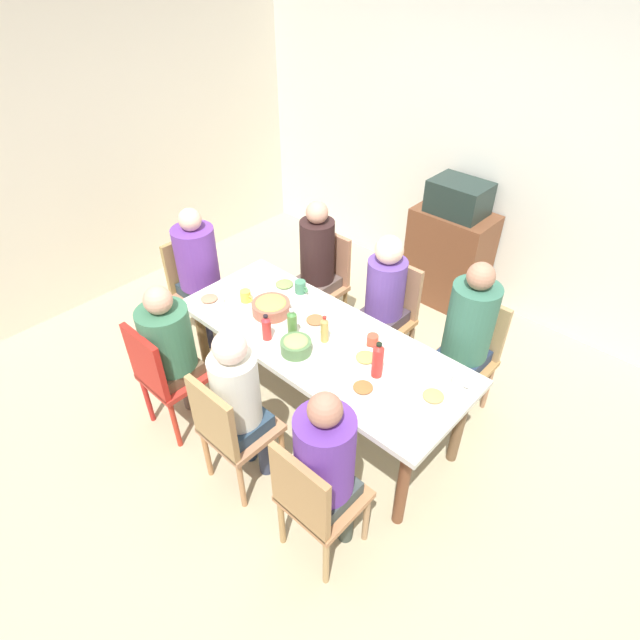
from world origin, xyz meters
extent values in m
plane|color=tan|center=(0.00, 0.00, 0.00)|extent=(6.26, 6.26, 0.00)
cube|color=silver|center=(0.00, 2.20, 1.30)|extent=(5.46, 0.12, 2.60)
cube|color=beige|center=(-2.67, 0.00, 1.30)|extent=(0.12, 4.52, 2.60)
cube|color=silver|center=(0.00, 0.00, 0.71)|extent=(2.06, 0.82, 0.04)
cylinder|color=brown|center=(-0.93, -0.31, 0.34)|extent=(0.07, 0.07, 0.69)
cylinder|color=brown|center=(0.93, -0.31, 0.34)|extent=(0.07, 0.07, 0.69)
cylinder|color=brown|center=(-0.93, 0.31, 0.34)|extent=(0.07, 0.07, 0.69)
cylinder|color=brown|center=(0.93, 0.31, 0.34)|extent=(0.07, 0.07, 0.69)
cube|color=#B2785A|center=(-1.33, 0.00, 0.44)|extent=(0.40, 0.40, 0.04)
cylinder|color=tan|center=(-1.50, 0.17, 0.21)|extent=(0.04, 0.04, 0.43)
cylinder|color=#AA8849|center=(-1.50, -0.17, 0.21)|extent=(0.04, 0.04, 0.43)
cylinder|color=#AC864D|center=(-1.16, 0.17, 0.21)|extent=(0.04, 0.04, 0.43)
cylinder|color=#B58448|center=(-1.16, -0.17, 0.21)|extent=(0.04, 0.04, 0.43)
cube|color=#A5874D|center=(-1.51, 0.00, 0.68)|extent=(0.04, 0.38, 0.45)
cylinder|color=#272942|center=(-1.23, 0.08, 0.23)|extent=(0.09, 0.09, 0.45)
cylinder|color=#2B2D44|center=(-1.23, -0.08, 0.23)|extent=(0.09, 0.09, 0.45)
cube|color=#2A3B44|center=(-1.33, 0.00, 0.50)|extent=(0.30, 0.30, 0.10)
cylinder|color=#68389D|center=(-1.33, 0.00, 0.80)|extent=(0.33, 0.33, 0.50)
sphere|color=beige|center=(-1.33, 0.00, 1.13)|extent=(0.18, 0.18, 0.18)
cube|color=#B27B47|center=(0.00, 0.71, 0.44)|extent=(0.40, 0.40, 0.04)
cylinder|color=#A57D58|center=(0.17, 0.88, 0.21)|extent=(0.04, 0.04, 0.43)
cylinder|color=#AD8057|center=(-0.17, 0.88, 0.21)|extent=(0.04, 0.04, 0.43)
cylinder|color=tan|center=(0.17, 0.54, 0.21)|extent=(0.04, 0.04, 0.43)
cylinder|color=#AA7E5B|center=(-0.17, 0.54, 0.21)|extent=(0.04, 0.04, 0.43)
cube|color=#A87B57|center=(0.00, 0.89, 0.68)|extent=(0.38, 0.04, 0.45)
cylinder|color=#40384B|center=(0.08, 0.61, 0.23)|extent=(0.09, 0.09, 0.45)
cylinder|color=#3B4040|center=(-0.08, 0.61, 0.23)|extent=(0.09, 0.09, 0.45)
cube|color=#423640|center=(0.00, 0.71, 0.50)|extent=(0.30, 0.30, 0.10)
cylinder|color=#60419B|center=(0.00, 0.71, 0.77)|extent=(0.29, 0.29, 0.45)
sphere|color=beige|center=(0.00, 0.71, 1.09)|extent=(0.21, 0.21, 0.21)
cube|color=red|center=(-0.69, -0.71, 0.44)|extent=(0.40, 0.40, 0.04)
cylinder|color=#B4231F|center=(-0.86, -0.88, 0.21)|extent=(0.04, 0.04, 0.43)
cylinder|color=red|center=(-0.52, -0.88, 0.21)|extent=(0.04, 0.04, 0.43)
cylinder|color=#AF3623|center=(-0.86, -0.54, 0.21)|extent=(0.04, 0.04, 0.43)
cylinder|color=#AF3721|center=(-0.52, -0.54, 0.21)|extent=(0.04, 0.04, 0.43)
cube|color=red|center=(-0.69, -0.89, 0.68)|extent=(0.38, 0.04, 0.45)
cylinder|color=brown|center=(-0.77, -0.61, 0.23)|extent=(0.09, 0.09, 0.45)
cylinder|color=#4F4536|center=(-0.61, -0.61, 0.23)|extent=(0.09, 0.09, 0.45)
cube|color=brown|center=(-0.69, -0.71, 0.50)|extent=(0.30, 0.30, 0.10)
cylinder|color=#386E4F|center=(-0.69, -0.71, 0.77)|extent=(0.33, 0.33, 0.44)
sphere|color=tan|center=(-0.69, -0.71, 1.07)|extent=(0.18, 0.18, 0.18)
cube|color=#B17C58|center=(0.00, -0.71, 0.44)|extent=(0.40, 0.40, 0.04)
cylinder|color=#B57A49|center=(-0.17, -0.88, 0.21)|extent=(0.04, 0.04, 0.43)
cylinder|color=#B47F53|center=(0.17, -0.88, 0.21)|extent=(0.04, 0.04, 0.43)
cylinder|color=#AB834B|center=(-0.17, -0.54, 0.21)|extent=(0.04, 0.04, 0.43)
cylinder|color=#AE7A49|center=(0.17, -0.54, 0.21)|extent=(0.04, 0.04, 0.43)
cube|color=#A98452|center=(0.00, -0.89, 0.68)|extent=(0.38, 0.04, 0.45)
cylinder|color=#253750|center=(-0.08, -0.61, 0.23)|extent=(0.09, 0.09, 0.45)
cylinder|color=#2D3349|center=(0.08, -0.61, 0.23)|extent=(0.09, 0.09, 0.45)
cube|color=#273C50|center=(0.00, -0.71, 0.50)|extent=(0.30, 0.30, 0.10)
cylinder|color=silver|center=(0.00, -0.71, 0.78)|extent=(0.28, 0.28, 0.46)
sphere|color=beige|center=(0.00, -0.71, 1.10)|extent=(0.19, 0.19, 0.19)
cube|color=#B47A4E|center=(0.69, -0.71, 0.44)|extent=(0.40, 0.40, 0.04)
cylinder|color=#AA824E|center=(0.52, -0.88, 0.21)|extent=(0.04, 0.04, 0.43)
cylinder|color=tan|center=(0.86, -0.88, 0.21)|extent=(0.04, 0.04, 0.43)
cylinder|color=tan|center=(0.52, -0.54, 0.21)|extent=(0.04, 0.04, 0.43)
cylinder|color=#A88058|center=(0.86, -0.54, 0.21)|extent=(0.04, 0.04, 0.43)
cube|color=#A87D4C|center=(0.69, -0.89, 0.68)|extent=(0.38, 0.04, 0.45)
cylinder|color=#3D353D|center=(0.61, -0.61, 0.23)|extent=(0.09, 0.09, 0.45)
cylinder|color=#3A4239|center=(0.77, -0.61, 0.23)|extent=(0.09, 0.09, 0.45)
cube|color=#3A4442|center=(0.69, -0.71, 0.50)|extent=(0.30, 0.30, 0.10)
cylinder|color=#5D319B|center=(0.69, -0.71, 0.80)|extent=(0.31, 0.31, 0.50)
sphere|color=#A9705A|center=(0.69, -0.71, 1.13)|extent=(0.17, 0.17, 0.17)
cube|color=#AC7F47|center=(0.69, 0.71, 0.44)|extent=(0.40, 0.40, 0.04)
cylinder|color=#A47654|center=(0.86, 0.88, 0.21)|extent=(0.04, 0.04, 0.43)
cylinder|color=#A87D4C|center=(0.52, 0.88, 0.21)|extent=(0.04, 0.04, 0.43)
cylinder|color=#B2854D|center=(0.86, 0.54, 0.21)|extent=(0.04, 0.04, 0.43)
cylinder|color=#A97954|center=(0.52, 0.54, 0.21)|extent=(0.04, 0.04, 0.43)
cube|color=tan|center=(0.69, 0.89, 0.68)|extent=(0.38, 0.04, 0.45)
cylinder|color=navy|center=(0.77, 0.61, 0.23)|extent=(0.09, 0.09, 0.45)
cylinder|color=#2D3749|center=(0.61, 0.61, 0.23)|extent=(0.09, 0.09, 0.45)
cube|color=#24324B|center=(0.69, 0.71, 0.50)|extent=(0.30, 0.30, 0.10)
cylinder|color=#356A55|center=(0.69, 0.71, 0.82)|extent=(0.31, 0.31, 0.55)
sphere|color=#A8775D|center=(0.69, 0.71, 1.18)|extent=(0.18, 0.18, 0.18)
cube|color=#AF7C55|center=(-0.69, 0.71, 0.44)|extent=(0.40, 0.40, 0.04)
cylinder|color=#A37D48|center=(-0.52, 0.88, 0.21)|extent=(0.04, 0.04, 0.43)
cylinder|color=tan|center=(-0.86, 0.88, 0.21)|extent=(0.04, 0.04, 0.43)
cylinder|color=tan|center=(-0.52, 0.54, 0.21)|extent=(0.04, 0.04, 0.43)
cylinder|color=tan|center=(-0.86, 0.54, 0.21)|extent=(0.04, 0.04, 0.43)
cube|color=tan|center=(-0.69, 0.89, 0.68)|extent=(0.38, 0.04, 0.45)
cylinder|color=#524D3F|center=(-0.61, 0.61, 0.23)|extent=(0.09, 0.09, 0.45)
cylinder|color=brown|center=(-0.77, 0.61, 0.23)|extent=(0.09, 0.09, 0.45)
cube|color=brown|center=(-0.69, 0.71, 0.50)|extent=(0.30, 0.30, 0.10)
cylinder|color=#2F1C1C|center=(-0.69, 0.71, 0.81)|extent=(0.28, 0.28, 0.52)
sphere|color=tan|center=(-0.69, 0.71, 1.15)|extent=(0.17, 0.17, 0.17)
cylinder|color=white|center=(0.36, 0.03, 0.74)|extent=(0.23, 0.23, 0.01)
ellipsoid|color=tan|center=(0.36, 0.03, 0.76)|extent=(0.13, 0.13, 0.02)
cylinder|color=silver|center=(0.85, 0.04, 0.74)|extent=(0.22, 0.22, 0.01)
ellipsoid|color=tan|center=(0.85, 0.04, 0.76)|extent=(0.12, 0.12, 0.02)
cylinder|color=white|center=(-0.13, 0.10, 0.74)|extent=(0.23, 0.23, 0.01)
ellipsoid|color=#A4623B|center=(-0.13, 0.10, 0.76)|extent=(0.13, 0.13, 0.02)
cylinder|color=white|center=(-0.60, 0.26, 0.74)|extent=(0.24, 0.24, 0.01)
ellipsoid|color=#7D9E54|center=(-0.60, 0.26, 0.76)|extent=(0.13, 0.13, 0.02)
cylinder|color=silver|center=(-0.86, -0.24, 0.74)|extent=(0.22, 0.22, 0.01)
ellipsoid|color=tan|center=(-0.86, -0.24, 0.76)|extent=(0.12, 0.12, 0.02)
cylinder|color=silver|center=(0.51, -0.18, 0.74)|extent=(0.21, 0.21, 0.01)
ellipsoid|color=#A46232|center=(0.51, -0.18, 0.76)|extent=(0.12, 0.12, 0.02)
cylinder|color=#A25C48|center=(-0.44, -0.03, 0.77)|extent=(0.27, 0.27, 0.09)
ellipsoid|color=#8EAE51|center=(-0.44, -0.03, 0.81)|extent=(0.21, 0.21, 0.04)
cylinder|color=#4F7545|center=(-0.02, -0.20, 0.77)|extent=(0.20, 0.20, 0.09)
ellipsoid|color=#8C9E5F|center=(-0.02, -0.20, 0.81)|extent=(0.16, 0.16, 0.04)
cylinder|color=#D34934|center=(0.30, 0.18, 0.77)|extent=(0.07, 0.07, 0.08)
torus|color=#D3553A|center=(0.35, 0.18, 0.77)|extent=(0.05, 0.01, 0.05)
cylinder|color=#448362|center=(-0.47, 0.29, 0.78)|extent=(0.08, 0.08, 0.09)
torus|color=#488D59|center=(-0.41, 0.29, 0.78)|extent=(0.05, 0.01, 0.05)
cylinder|color=#EDC54A|center=(-0.68, -0.06, 0.77)|extent=(0.08, 0.08, 0.09)
torus|color=#EBC74A|center=(-0.63, -0.06, 0.77)|extent=(0.05, 0.01, 0.05)
cylinder|color=white|center=(0.89, 0.24, 0.77)|extent=(0.08, 0.08, 0.08)
torus|color=white|center=(0.94, 0.24, 0.77)|extent=(0.05, 0.01, 0.05)
cylinder|color=tan|center=(0.04, 0.00, 0.81)|extent=(0.05, 0.05, 0.16)
cone|color=tan|center=(0.04, 0.00, 0.90)|extent=(0.05, 0.05, 0.03)
cylinder|color=red|center=(0.04, 0.00, 0.92)|extent=(0.03, 0.03, 0.01)
cylinder|color=red|center=(0.49, -0.02, 0.83)|extent=(0.07, 0.07, 0.21)
cone|color=red|center=(0.49, -0.02, 0.95)|extent=(0.06, 0.06, 0.03)
cylinder|color=black|center=(0.49, -0.02, 0.97)|extent=(0.03, 0.03, 0.01)
cylinder|color=#51833C|center=(-0.15, -0.10, 0.81)|extent=(0.06, 0.06, 0.17)
cone|color=#43823D|center=(-0.15, -0.10, 0.91)|extent=(0.06, 0.06, 0.03)
cylinder|color=white|center=(-0.15, -0.10, 0.93)|extent=(0.03, 0.03, 0.01)
cylinder|color=red|center=(-0.25, -0.24, 0.80)|extent=(0.06, 0.06, 0.15)
cone|color=red|center=(-0.25, -0.24, 0.89)|extent=(0.06, 0.06, 0.03)
cylinder|color=black|center=(-0.25, -0.24, 0.91)|extent=(0.03, 0.03, 0.01)
cube|color=brown|center=(-0.14, 1.90, 0.45)|extent=(0.70, 0.44, 0.90)
cube|color=#1E2E2A|center=(-0.14, 1.90, 1.04)|extent=(0.48, 0.36, 0.28)
camera|label=1|loc=(1.74, -1.89, 2.88)|focal=28.56mm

